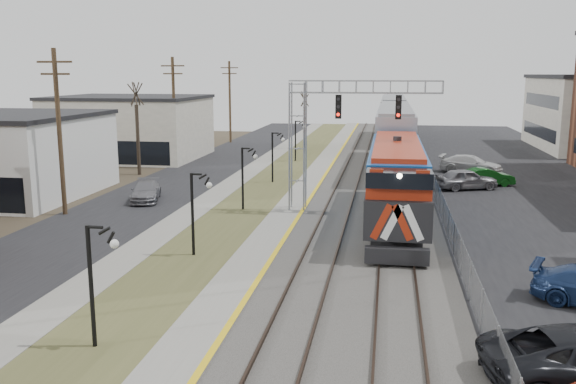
# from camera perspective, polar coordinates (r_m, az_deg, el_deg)

# --- Properties ---
(street_west) EXTENTS (7.00, 120.00, 0.04)m
(street_west) POSITION_cam_1_polar(r_m,az_deg,el_deg) (47.52, -11.06, 0.51)
(street_west) COLOR black
(street_west) RESTS_ON ground
(sidewalk) EXTENTS (2.00, 120.00, 0.08)m
(sidewalk) POSITION_cam_1_polar(r_m,az_deg,el_deg) (46.15, -5.82, 0.38)
(sidewalk) COLOR gray
(sidewalk) RESTS_ON ground
(grass_median) EXTENTS (4.00, 120.00, 0.06)m
(grass_median) POSITION_cam_1_polar(r_m,az_deg,el_deg) (45.47, -2.17, 0.25)
(grass_median) COLOR #4B4D29
(grass_median) RESTS_ON ground
(platform) EXTENTS (2.00, 120.00, 0.24)m
(platform) POSITION_cam_1_polar(r_m,az_deg,el_deg) (44.95, 1.58, 0.25)
(platform) COLOR gray
(platform) RESTS_ON ground
(ballast_bed) EXTENTS (8.00, 120.00, 0.20)m
(ballast_bed) POSITION_cam_1_polar(r_m,az_deg,el_deg) (44.57, 7.96, 0.03)
(ballast_bed) COLOR #595651
(ballast_bed) RESTS_ON ground
(parking_lot) EXTENTS (16.00, 120.00, 0.04)m
(parking_lot) POSITION_cam_1_polar(r_m,az_deg,el_deg) (45.92, 23.10, -0.54)
(parking_lot) COLOR black
(parking_lot) RESTS_ON ground
(platform_edge) EXTENTS (0.24, 120.00, 0.01)m
(platform_edge) POSITION_cam_1_polar(r_m,az_deg,el_deg) (44.82, 2.70, 0.37)
(platform_edge) COLOR gold
(platform_edge) RESTS_ON platform
(track_near) EXTENTS (1.58, 120.00, 0.15)m
(track_near) POSITION_cam_1_polar(r_m,az_deg,el_deg) (44.63, 5.40, 0.33)
(track_near) COLOR #2D2119
(track_near) RESTS_ON ballast_bed
(track_far) EXTENTS (1.58, 120.00, 0.15)m
(track_far) POSITION_cam_1_polar(r_m,az_deg,el_deg) (44.53, 9.90, 0.19)
(track_far) COLOR #2D2119
(track_far) RESTS_ON ballast_bed
(train) EXTENTS (3.00, 63.05, 5.33)m
(train) POSITION_cam_1_polar(r_m,az_deg,el_deg) (59.20, 9.89, 5.41)
(train) COLOR #134B9D
(train) RESTS_ON ground
(signal_gantry) EXTENTS (9.00, 1.07, 8.15)m
(signal_gantry) POSITION_cam_1_polar(r_m,az_deg,el_deg) (37.05, 3.56, 6.46)
(signal_gantry) COLOR gray
(signal_gantry) RESTS_ON ground
(lampposts) EXTENTS (0.14, 62.14, 4.00)m
(lampposts) POSITION_cam_1_polar(r_m,az_deg,el_deg) (29.23, -8.75, -2.02)
(lampposts) COLOR black
(lampposts) RESTS_ON ground
(utility_poles) EXTENTS (0.28, 80.28, 10.00)m
(utility_poles) POSITION_cam_1_polar(r_m,az_deg,el_deg) (39.13, -20.60, 5.15)
(utility_poles) COLOR #4C3823
(utility_poles) RESTS_ON ground
(fence) EXTENTS (0.04, 120.00, 1.60)m
(fence) POSITION_cam_1_polar(r_m,az_deg,el_deg) (44.55, 13.39, 0.74)
(fence) COLOR gray
(fence) RESTS_ON ground
(bare_trees) EXTENTS (12.30, 42.30, 5.95)m
(bare_trees) POSITION_cam_1_polar(r_m,az_deg,el_deg) (51.16, -10.88, 4.30)
(bare_trees) COLOR #382D23
(bare_trees) RESTS_ON ground
(car_lot_e) EXTENTS (4.92, 3.31, 1.56)m
(car_lot_e) POSITION_cam_1_polar(r_m,az_deg,el_deg) (47.16, 16.34, 1.13)
(car_lot_e) COLOR slate
(car_lot_e) RESTS_ON ground
(car_lot_f) EXTENTS (4.40, 2.52, 1.37)m
(car_lot_f) POSITION_cam_1_polar(r_m,az_deg,el_deg) (49.13, 18.06, 1.30)
(car_lot_f) COLOR #0E4613
(car_lot_f) RESTS_ON ground
(car_street_b) EXTENTS (2.93, 4.75, 1.28)m
(car_street_b) POSITION_cam_1_polar(r_m,az_deg,el_deg) (42.41, -13.19, 0.02)
(car_street_b) COLOR slate
(car_street_b) RESTS_ON ground
(car_lot_g) EXTENTS (5.67, 3.44, 1.54)m
(car_lot_g) POSITION_cam_1_polar(r_m,az_deg,el_deg) (55.04, 16.74, 2.46)
(car_lot_g) COLOR silver
(car_lot_g) RESTS_ON ground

